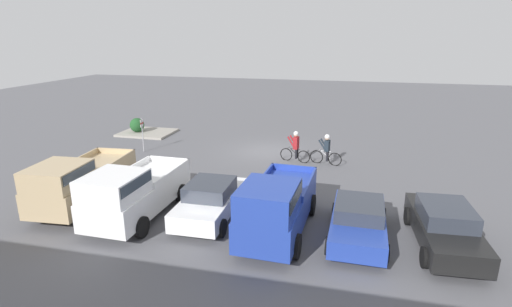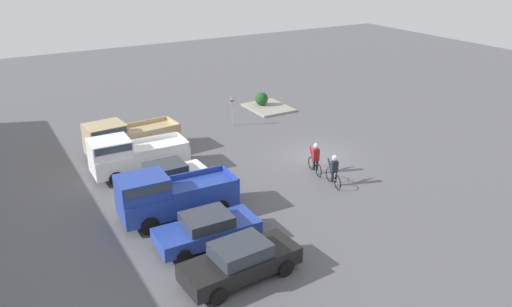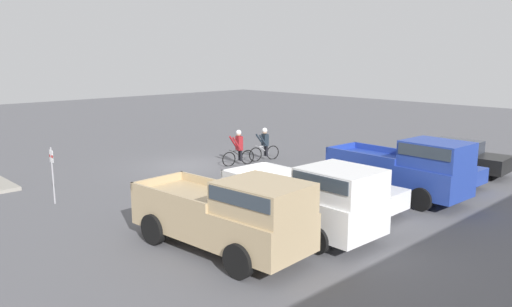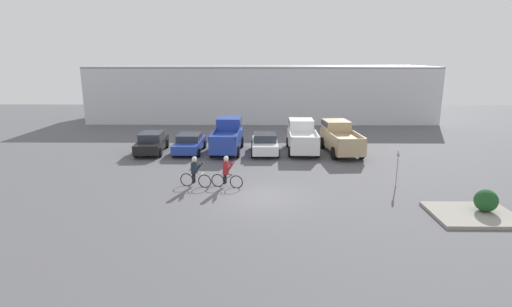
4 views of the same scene
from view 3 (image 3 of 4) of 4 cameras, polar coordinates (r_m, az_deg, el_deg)
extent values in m
plane|color=#56565B|center=(24.90, -7.73, -1.38)|extent=(80.00, 80.00, 0.00)
cube|color=black|center=(24.97, 21.79, -0.59)|extent=(2.04, 4.72, 0.68)
cube|color=#2D333D|center=(24.87, 21.89, 0.78)|extent=(1.70, 2.17, 0.54)
cylinder|color=black|center=(25.38, 25.57, -1.37)|extent=(0.22, 0.68, 0.67)
cylinder|color=black|center=(23.74, 24.29, -2.07)|extent=(0.22, 0.68, 0.67)
cylinder|color=black|center=(26.37, 19.46, -0.48)|extent=(0.22, 0.68, 0.67)
cylinder|color=black|center=(24.79, 17.83, -1.08)|extent=(0.22, 0.68, 0.67)
cube|color=#233D9E|center=(22.47, 18.99, -1.76)|extent=(1.89, 4.43, 0.63)
cube|color=#2D333D|center=(22.36, 19.08, -0.37)|extent=(1.66, 2.01, 0.49)
cylinder|color=black|center=(22.72, 23.16, -2.61)|extent=(0.19, 0.61, 0.61)
cylinder|color=black|center=(21.12, 21.11, -3.45)|extent=(0.19, 0.61, 0.61)
cylinder|color=black|center=(23.96, 17.05, -1.52)|extent=(0.19, 0.61, 0.61)
cylinder|color=black|center=(22.46, 14.70, -2.22)|extent=(0.19, 0.61, 0.61)
cube|color=#233D9E|center=(19.93, 15.66, -2.20)|extent=(2.12, 5.50, 1.05)
cube|color=#233D9E|center=(18.92, 19.94, -0.09)|extent=(1.84, 2.24, 0.93)
cube|color=#333D47|center=(18.89, 19.98, 0.52)|extent=(1.89, 2.07, 0.41)
cube|color=#233D9E|center=(21.13, 14.65, 0.40)|extent=(0.21, 3.26, 0.25)
cube|color=#233D9E|center=(19.66, 11.66, -0.26)|extent=(0.21, 3.26, 0.25)
cube|color=#233D9E|center=(21.33, 9.74, 0.69)|extent=(1.91, 0.15, 0.25)
cylinder|color=black|center=(20.04, 21.13, -3.89)|extent=(0.25, 0.84, 0.83)
cylinder|color=black|center=(18.42, 18.35, -4.99)|extent=(0.25, 0.84, 0.83)
cylinder|color=black|center=(21.73, 13.27, -2.30)|extent=(0.25, 0.84, 0.83)
cylinder|color=black|center=(20.23, 10.12, -3.16)|extent=(0.25, 0.84, 0.83)
cube|color=white|center=(17.96, 9.82, -4.33)|extent=(1.87, 4.34, 0.67)
cube|color=#2D333D|center=(17.81, 9.88, -2.47)|extent=(1.66, 1.97, 0.53)
cylinder|color=black|center=(18.05, 15.05, -5.41)|extent=(0.19, 0.66, 0.66)
cylinder|color=black|center=(16.58, 11.84, -6.74)|extent=(0.19, 0.66, 0.66)
cylinder|color=black|center=(19.52, 8.06, -3.88)|extent=(0.19, 0.66, 0.66)
cylinder|color=black|center=(18.17, 4.57, -4.95)|extent=(0.19, 0.66, 0.66)
cube|color=white|center=(15.52, 4.95, -5.71)|extent=(2.10, 5.27, 1.04)
cube|color=white|center=(14.29, 9.66, -3.38)|extent=(1.88, 2.13, 0.85)
cube|color=#333D47|center=(14.25, 9.68, -2.65)|extent=(1.93, 1.96, 0.37)
cube|color=white|center=(16.72, 4.57, -2.19)|extent=(0.14, 3.14, 0.25)
cube|color=white|center=(15.41, -0.31, -3.31)|extent=(0.14, 3.14, 0.25)
cube|color=white|center=(17.14, -1.37, -1.83)|extent=(2.00, 0.12, 0.25)
cylinder|color=black|center=(15.44, 11.94, -7.87)|extent=(0.23, 0.78, 0.77)
cylinder|color=black|center=(13.95, 7.08, -9.80)|extent=(0.23, 0.78, 0.77)
cylinder|color=black|center=(17.42, 3.21, -5.44)|extent=(0.23, 0.78, 0.77)
cylinder|color=black|center=(16.11, -1.79, -6.82)|extent=(0.23, 0.78, 0.77)
cube|color=tan|center=(13.99, -4.29, -7.42)|extent=(2.39, 5.60, 1.00)
cube|color=tan|center=(12.64, 0.84, -5.12)|extent=(1.98, 2.32, 0.81)
cube|color=#333D47|center=(12.59, 0.84, -4.34)|extent=(2.02, 2.15, 0.36)
cube|color=tan|center=(15.19, -4.62, -3.45)|extent=(0.34, 3.28, 0.25)
cube|color=tan|center=(14.01, -10.24, -4.86)|extent=(0.34, 3.28, 0.25)
cube|color=tan|center=(15.79, -11.12, -3.07)|extent=(1.97, 0.23, 0.25)
cylinder|color=black|center=(13.76, 3.73, -9.76)|extent=(0.29, 0.91, 0.90)
cylinder|color=black|center=(12.38, -2.04, -12.19)|extent=(0.29, 0.91, 0.90)
cylinder|color=black|center=(15.95, -5.95, -6.83)|extent=(0.29, 0.91, 0.90)
cylinder|color=black|center=(14.77, -11.67, -8.48)|extent=(0.29, 0.91, 0.90)
torus|color=black|center=(24.53, -3.11, -0.66)|extent=(0.73, 0.21, 0.73)
torus|color=black|center=(25.03, -0.96, -0.41)|extent=(0.73, 0.21, 0.73)
cylinder|color=black|center=(24.74, -2.03, -0.13)|extent=(0.55, 0.16, 0.39)
cylinder|color=black|center=(24.70, -2.03, 0.34)|extent=(0.58, 0.17, 0.04)
cylinder|color=black|center=(24.83, -1.65, -0.09)|extent=(0.04, 0.04, 0.36)
cylinder|color=black|center=(24.52, -2.85, 0.31)|extent=(0.13, 0.45, 0.02)
cylinder|color=black|center=(24.73, -1.71, -0.24)|extent=(0.14, 0.14, 0.55)
cylinder|color=black|center=(24.88, -1.91, -0.17)|extent=(0.14, 0.14, 0.55)
cube|color=maroon|center=(24.66, -1.93, 1.20)|extent=(0.31, 0.40, 0.69)
cylinder|color=maroon|center=(24.42, -2.18, 1.09)|extent=(0.53, 0.21, 0.74)
cylinder|color=maroon|center=(24.71, -2.55, 1.21)|extent=(0.53, 0.21, 0.74)
sphere|color=tan|center=(24.57, -1.99, 2.27)|extent=(0.25, 0.25, 0.25)
sphere|color=silver|center=(24.56, -1.99, 2.41)|extent=(0.27, 0.27, 0.27)
torus|color=black|center=(25.61, -0.07, -0.13)|extent=(0.74, 0.22, 0.75)
torus|color=black|center=(26.16, 1.92, 0.11)|extent=(0.74, 0.22, 0.75)
cylinder|color=silver|center=(25.84, 0.94, 0.39)|extent=(0.54, 0.16, 0.40)
cylinder|color=silver|center=(25.81, 0.94, 0.85)|extent=(0.57, 0.16, 0.04)
cylinder|color=silver|center=(25.94, 1.29, 0.43)|extent=(0.04, 0.04, 0.37)
cylinder|color=silver|center=(25.60, 0.19, 0.83)|extent=(0.13, 0.45, 0.02)
cylinder|color=black|center=(25.83, 1.24, 0.28)|extent=(0.14, 0.14, 0.56)
cylinder|color=black|center=(25.98, 1.03, 0.35)|extent=(0.14, 0.14, 0.56)
cube|color=#1E2833|center=(25.78, 1.04, 1.57)|extent=(0.31, 0.40, 0.60)
cylinder|color=#1E2833|center=(25.53, 0.84, 1.48)|extent=(0.53, 0.20, 0.66)
cylinder|color=#1E2833|center=(25.81, 0.45, 1.59)|extent=(0.53, 0.20, 0.66)
sphere|color=tan|center=(25.70, 1.00, 2.51)|extent=(0.26, 0.26, 0.26)
sphere|color=silver|center=(25.69, 1.00, 2.66)|extent=(0.28, 0.28, 0.28)
cylinder|color=#9E9EA3|center=(19.61, -22.20, -2.37)|extent=(0.06, 0.06, 2.10)
cube|color=white|center=(19.46, -22.36, -0.29)|extent=(0.02, 0.30, 0.45)
cube|color=red|center=(19.46, -22.36, -0.29)|extent=(0.03, 0.30, 0.10)
camera|label=1|loc=(19.49, 57.31, 10.82)|focal=28.00mm
camera|label=2|loc=(36.97, 44.23, 18.14)|focal=35.00mm
camera|label=4|loc=(41.46, -24.10, 12.40)|focal=28.00mm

